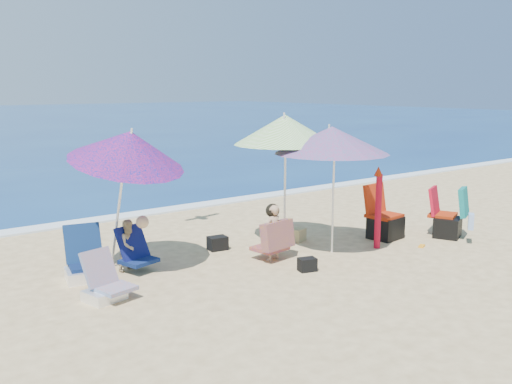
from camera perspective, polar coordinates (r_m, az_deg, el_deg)
ground at (r=8.96m, az=5.45°, el=-7.66°), size 120.00×120.00×0.00m
foam at (r=13.03m, az=-9.91°, el=-1.92°), size 120.00×0.50×0.04m
umbrella_turquoise at (r=9.49m, az=7.55°, el=5.14°), size 2.29×2.29×2.17m
umbrella_striped at (r=9.81m, az=2.91°, el=6.21°), size 2.18×2.18×2.35m
umbrella_blue at (r=8.52m, az=-12.57°, el=4.34°), size 2.08×2.13×2.33m
furled_umbrella at (r=10.09m, az=12.06°, el=-1.14°), size 0.15×0.15×1.44m
chair_navy at (r=8.83m, az=-16.59°, el=-6.96°), size 0.70×0.79×0.76m
chair_rainbow at (r=7.92m, az=-14.77°, el=-9.12°), size 0.66×0.69×0.64m
camp_chair_left at (r=10.88m, az=12.60°, el=-2.96°), size 0.63×0.64×1.00m
camp_chair_right at (r=11.26m, az=18.65°, el=-2.56°), size 0.71×1.12×0.97m
person_center at (r=9.25m, az=1.80°, el=-4.13°), size 0.66×0.57×0.92m
person_left at (r=8.96m, az=-12.30°, el=-5.15°), size 0.58×0.64×0.89m
bag_black_a at (r=9.94m, az=-3.85°, el=-5.10°), size 0.35×0.28×0.23m
bag_tan at (r=10.50m, az=4.24°, el=-4.26°), size 0.31×0.26×0.23m
bag_black_b at (r=8.84m, az=5.12°, el=-7.20°), size 0.31×0.25×0.20m
orange_item at (r=10.53m, az=16.16°, el=-5.18°), size 0.21×0.16×0.03m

